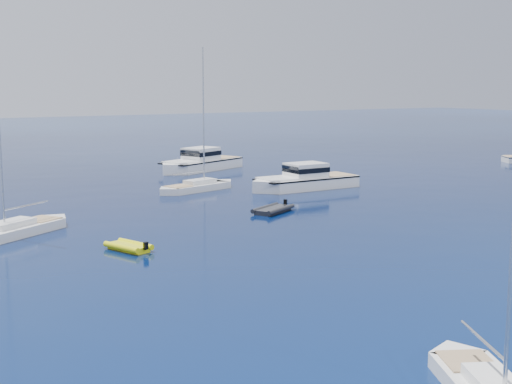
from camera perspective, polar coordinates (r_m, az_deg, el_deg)
motor_cruiser_centre at (r=66.86m, az=3.98°, el=0.28°), size 12.17×3.74×3.19m
motor_cruiser_distant at (r=81.49m, az=-4.69°, el=1.82°), size 13.49×8.63×3.40m
sailboat_mid_l at (r=48.97m, az=-19.27°, el=-3.38°), size 9.66×7.35×14.40m
sailboat_centre at (r=65.82m, az=-4.92°, el=0.13°), size 9.84×4.92×14.00m
tender_yellow at (r=42.70m, az=-10.53°, el=-4.78°), size 2.70×3.54×0.95m
tender_grey_far at (r=54.39m, az=1.42°, el=-1.69°), size 4.63×3.81×0.95m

